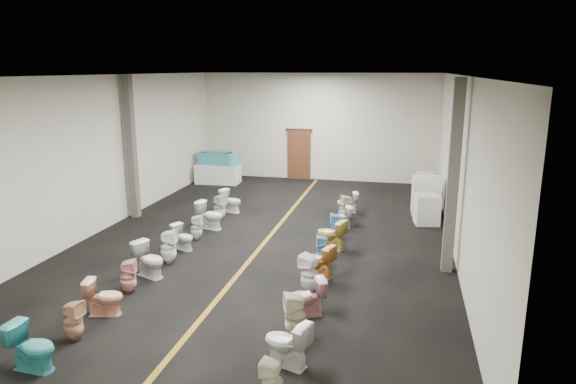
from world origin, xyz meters
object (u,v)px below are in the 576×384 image
toilet_left_1 (73,321)px  toilet_left_2 (104,297)px  toilet_left_0 (32,347)px  toilet_right_4 (310,274)px  appliance_crate_c (425,192)px  toilet_left_6 (183,237)px  toilet_right_9 (341,218)px  toilet_left_5 (168,247)px  toilet_left_10 (231,201)px  toilet_left_4 (150,260)px  toilet_right_6 (323,249)px  toilet_left_7 (196,227)px  toilet_left_8 (210,215)px  bathtub (218,158)px  toilet_right_7 (331,234)px  toilet_right_1 (287,343)px  toilet_left_3 (128,276)px  display_table (218,174)px  toilet_right_11 (348,202)px  appliance_crate_b (426,195)px  appliance_crate_d (424,185)px  toilet_right_0 (272,382)px  toilet_right_5 (318,261)px  toilet_right_8 (336,226)px  toilet_right_10 (347,208)px  toilet_right_3 (306,297)px  appliance_crate_a (427,209)px  toilet_left_9 (220,207)px  toilet_right_2 (295,316)px

toilet_left_1 → toilet_left_2: toilet_left_1 is taller
toilet_left_0 → toilet_right_4: 5.36m
appliance_crate_c → toilet_left_6: (-6.35, -6.27, -0.09)m
toilet_left_2 → toilet_right_9: 7.55m
toilet_left_5 → toilet_left_10: size_ratio=1.12×
toilet_left_4 → toilet_right_6: size_ratio=1.15×
toilet_left_7 → toilet_left_8: bearing=-11.1°
bathtub → toilet_left_6: bearing=-67.8°
toilet_left_10 → toilet_right_7: 4.71m
toilet_right_1 → toilet_right_7: 5.63m
bathtub → toilet_left_3: bathtub is taller
toilet_left_3 → display_table: bearing=-7.6°
toilet_left_1 → toilet_right_11: toilet_left_1 is taller
toilet_right_6 → toilet_right_11: bearing=164.2°
appliance_crate_b → appliance_crate_d: appliance_crate_b is taller
toilet_right_0 → toilet_right_5: 4.68m
toilet_right_11 → toilet_left_7: bearing=-60.1°
appliance_crate_d → toilet_right_1: (-2.44, -12.10, -0.05)m
toilet_left_10 → toilet_right_8: bearing=-99.0°
appliance_crate_c → toilet_right_6: size_ratio=1.20×
toilet_left_6 → toilet_right_5: 3.92m
toilet_right_10 → appliance_crate_c: bearing=113.2°
appliance_crate_d → toilet_left_5: 10.48m
toilet_right_8 → toilet_left_4: bearing=-57.4°
toilet_left_0 → toilet_left_6: 5.74m
display_table → toilet_right_10: 7.21m
toilet_left_7 → toilet_right_3: size_ratio=0.94×
toilet_right_0 → toilet_right_1: (-0.02, 0.98, 0.06)m
toilet_left_0 → toilet_right_10: size_ratio=0.98×
toilet_left_10 → toilet_right_6: bearing=-117.9°
appliance_crate_a → toilet_right_9: size_ratio=1.34×
toilet_left_9 → toilet_right_4: size_ratio=0.98×
toilet_right_0 → toilet_right_10: bearing=-173.1°
toilet_right_7 → toilet_right_8: (0.02, 0.87, -0.05)m
appliance_crate_d → toilet_left_10: (-6.31, -3.64, -0.07)m
toilet_left_5 → toilet_right_0: (3.86, -4.69, -0.09)m
appliance_crate_c → toilet_left_1: size_ratio=1.15×
bathtub → toilet_right_6: size_ratio=2.62×
toilet_right_10 → toilet_right_4: bearing=-25.1°
appliance_crate_d → toilet_left_3: appliance_crate_d is taller
appliance_crate_a → toilet_right_9: appliance_crate_a is taller
toilet_right_2 → toilet_left_1: bearing=-98.6°
appliance_crate_d → toilet_left_8: 8.39m
toilet_left_1 → toilet_right_2: (3.78, 0.96, 0.06)m
toilet_left_2 → toilet_left_7: 4.60m
toilet_right_2 → toilet_right_10: toilet_right_2 is taller
toilet_left_1 → toilet_left_8: bearing=4.2°
toilet_right_1 → toilet_right_8: (-0.08, 6.50, -0.04)m
appliance_crate_c → toilet_left_3: appliance_crate_c is taller
toilet_left_7 → toilet_right_8: 3.92m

